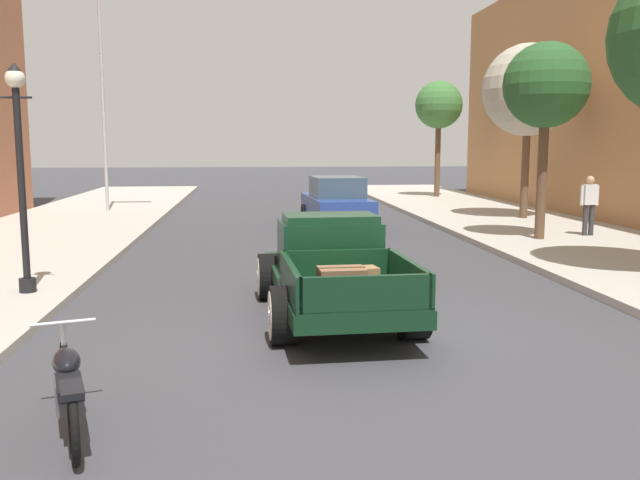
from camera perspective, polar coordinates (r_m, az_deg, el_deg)
The scene contains 10 objects.
ground_plane at distance 9.89m, azimuth 2.74°, elevation -7.64°, with size 140.00×140.00×0.00m, color #3D3D42.
hotrod_truck_dark_green at distance 10.75m, azimuth 0.87°, elevation -2.23°, with size 2.33×5.00×1.58m.
motorcycle_parked at distance 6.89m, azimuth -20.37°, elevation -11.41°, with size 0.82×2.05×0.93m.
car_background_blue at distance 21.68m, azimuth 1.38°, elevation 3.02°, with size 2.03×4.38×1.65m.
pedestrian_sidewalk_right at distance 20.23m, azimuth 21.67°, elevation 3.00°, with size 0.53×0.22×1.65m.
street_lamp_near at distance 12.51m, azimuth -23.87°, elevation 6.05°, with size 0.50×0.32×3.85m.
flagpole at distance 27.03m, azimuth -17.41°, elevation 14.29°, with size 1.74×0.16×9.16m.
street_tree_second at distance 19.06m, azimuth 18.44°, elevation 12.10°, with size 2.23×2.23×5.16m.
street_tree_third at distance 24.34m, azimuth 17.10°, elevation 11.91°, with size 3.09×3.09×5.86m.
street_tree_farthest at distance 33.31m, azimuth 9.94°, elevation 11.02°, with size 2.24×2.24×5.48m.
Camera 1 is at (-1.46, -9.41, 2.68)m, focal length 38.12 mm.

